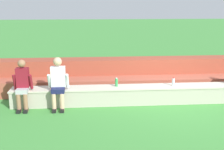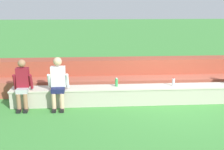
% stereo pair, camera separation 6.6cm
% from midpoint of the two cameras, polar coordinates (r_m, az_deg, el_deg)
% --- Properties ---
extents(ground_plane, '(80.00, 80.00, 0.00)m').
position_cam_midpoint_polar(ground_plane, '(8.24, 13.75, -5.86)').
color(ground_plane, '#428E3D').
extents(stone_seating_wall, '(9.38, 0.56, 0.49)m').
position_cam_midpoint_polar(stone_seating_wall, '(8.39, 13.34, -3.58)').
color(stone_seating_wall, '#B7AF9E').
rests_on(stone_seating_wall, ground).
extents(brick_bleachers, '(11.40, 1.35, 0.98)m').
position_cam_midpoint_polar(brick_bleachers, '(9.63, 11.00, -0.22)').
color(brick_bleachers, '#AA533F').
rests_on(brick_bleachers, ground).
extents(person_far_left, '(0.50, 0.52, 1.34)m').
position_cam_midpoint_polar(person_far_left, '(7.86, -17.22, -1.64)').
color(person_far_left, '#996B4C').
rests_on(person_far_left, ground).
extents(person_left_of_center, '(0.56, 0.57, 1.39)m').
position_cam_midpoint_polar(person_left_of_center, '(7.69, -10.49, -1.30)').
color(person_left_of_center, '#DBAD89').
rests_on(person_left_of_center, ground).
extents(water_bottle_mid_left, '(0.08, 0.08, 0.25)m').
position_cam_midpoint_polar(water_bottle_mid_left, '(8.01, 1.14, -1.46)').
color(water_bottle_mid_left, green).
rests_on(water_bottle_mid_left, stone_seating_wall).
extents(water_bottle_center_gap, '(0.07, 0.07, 0.24)m').
position_cam_midpoint_polar(water_bottle_center_gap, '(8.24, 12.40, -1.37)').
color(water_bottle_center_gap, silver).
rests_on(water_bottle_center_gap, stone_seating_wall).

